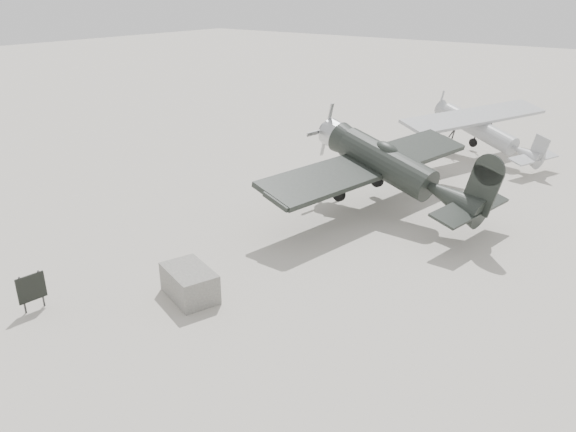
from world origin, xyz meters
name	(u,v)px	position (x,y,z in m)	size (l,w,h in m)	color
ground	(297,281)	(0.00, 0.00, 0.00)	(160.00, 160.00, 0.00)	#AFA79B
lowwing_monoplane	(394,168)	(-0.30, 6.83, 1.93)	(8.16, 11.38, 3.65)	black
highwing_monoplane	(483,126)	(-0.24, 16.76, 1.73)	(6.99, 9.67, 2.77)	#949699
equipment_block	(190,283)	(-1.97, -2.66, 0.45)	(1.81, 1.13, 0.90)	#63605C
sign_board	(31,288)	(-4.97, -5.85, 0.69)	(0.15, 0.79, 1.15)	#333333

